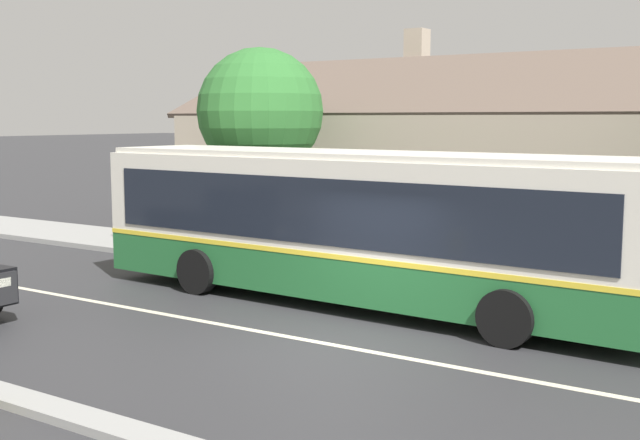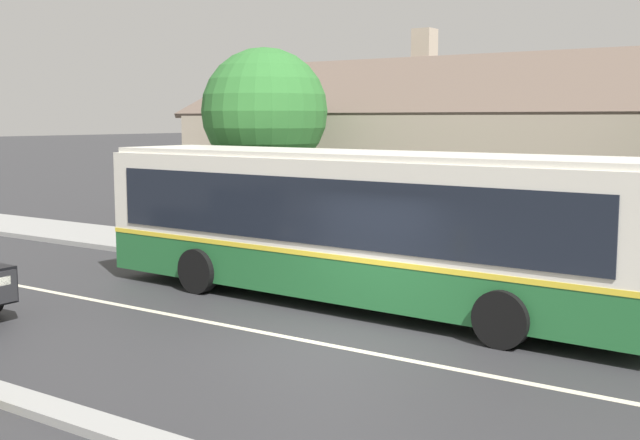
{
  "view_description": "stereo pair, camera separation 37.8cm",
  "coord_description": "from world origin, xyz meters",
  "px_view_note": "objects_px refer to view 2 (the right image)",
  "views": [
    {
      "loc": [
        7.16,
        -11.25,
        3.84
      ],
      "look_at": [
        -2.23,
        3.05,
        1.68
      ],
      "focal_mm": 45.0,
      "sensor_mm": 36.0,
      "label": 1
    },
    {
      "loc": [
        7.47,
        -11.04,
        3.84
      ],
      "look_at": [
        -2.23,
        3.05,
        1.68
      ],
      "focal_mm": 45.0,
      "sensor_mm": 36.0,
      "label": 2
    }
  ],
  "objects_px": {
    "bench_down_street": "(329,249)",
    "street_tree_secondary": "(262,117)",
    "bike_rack": "(134,221)",
    "transit_bus": "(357,223)",
    "bench_by_building": "(202,237)"
  },
  "relations": [
    {
      "from": "street_tree_secondary",
      "to": "bike_rack",
      "type": "relative_size",
      "value": 5.01
    },
    {
      "from": "transit_bus",
      "to": "street_tree_secondary",
      "type": "xyz_separation_m",
      "value": [
        -5.49,
        3.75,
        2.2
      ]
    },
    {
      "from": "bench_down_street",
      "to": "transit_bus",
      "type": "bearing_deg",
      "value": -47.04
    },
    {
      "from": "bench_by_building",
      "to": "bench_down_street",
      "type": "height_order",
      "value": "same"
    },
    {
      "from": "bench_down_street",
      "to": "street_tree_secondary",
      "type": "distance_m",
      "value": 4.64
    },
    {
      "from": "bench_by_building",
      "to": "street_tree_secondary",
      "type": "distance_m",
      "value": 3.76
    },
    {
      "from": "bench_by_building",
      "to": "bike_rack",
      "type": "bearing_deg",
      "value": 169.38
    },
    {
      "from": "bench_down_street",
      "to": "bike_rack",
      "type": "xyz_separation_m",
      "value": [
        -7.59,
        0.44,
        0.1
      ]
    },
    {
      "from": "transit_bus",
      "to": "bench_down_street",
      "type": "bearing_deg",
      "value": 132.96
    },
    {
      "from": "bench_by_building",
      "to": "street_tree_secondary",
      "type": "height_order",
      "value": "street_tree_secondary"
    },
    {
      "from": "transit_bus",
      "to": "bench_by_building",
      "type": "distance_m",
      "value": 7.12
    },
    {
      "from": "bench_down_street",
      "to": "bike_rack",
      "type": "relative_size",
      "value": 1.62
    },
    {
      "from": "street_tree_secondary",
      "to": "bike_rack",
      "type": "distance_m",
      "value": 5.62
    },
    {
      "from": "bench_down_street",
      "to": "street_tree_secondary",
      "type": "height_order",
      "value": "street_tree_secondary"
    },
    {
      "from": "transit_bus",
      "to": "bench_down_street",
      "type": "height_order",
      "value": "transit_bus"
    }
  ]
}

